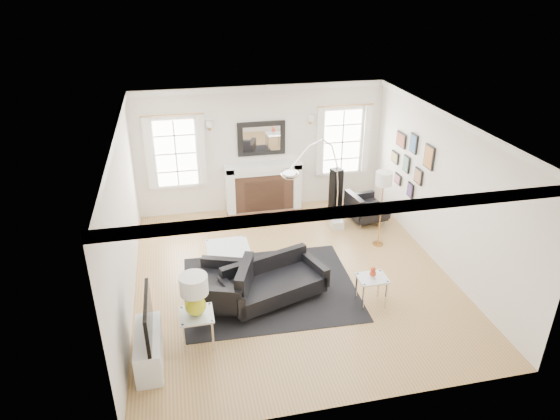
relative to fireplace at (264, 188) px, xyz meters
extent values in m
plane|color=olive|center=(0.00, -2.79, -0.54)|extent=(6.00, 6.00, 0.00)
cube|color=silver|center=(0.00, 0.21, 0.86)|extent=(5.50, 0.04, 2.80)
cube|color=silver|center=(0.00, -5.79, 0.86)|extent=(5.50, 0.04, 2.80)
cube|color=silver|center=(-2.75, -2.79, 0.86)|extent=(0.04, 6.00, 2.80)
cube|color=silver|center=(2.75, -2.79, 0.86)|extent=(0.04, 6.00, 2.80)
cube|color=white|center=(0.00, -2.79, 2.26)|extent=(5.50, 6.00, 0.02)
cube|color=white|center=(0.00, -2.79, 2.20)|extent=(5.50, 6.00, 0.12)
cube|color=white|center=(-0.75, 0.01, 0.01)|extent=(0.18, 0.38, 1.10)
cube|color=white|center=(0.75, 0.01, 0.01)|extent=(0.18, 0.38, 1.10)
cube|color=white|center=(0.00, 0.01, 0.51)|extent=(1.70, 0.38, 0.12)
cube|color=white|center=(0.00, 0.01, 0.41)|extent=(1.50, 0.34, 0.10)
cube|color=brown|center=(0.00, 0.03, -0.09)|extent=(1.30, 0.30, 0.90)
cube|color=black|center=(0.00, -0.07, -0.16)|extent=(0.90, 0.10, 0.76)
cube|color=brown|center=(0.00, -0.24, -0.52)|extent=(1.70, 0.50, 0.04)
cube|color=black|center=(0.00, 0.17, 1.11)|extent=(1.05, 0.06, 0.75)
cube|color=white|center=(0.00, 0.13, 1.11)|extent=(0.82, 0.02, 0.55)
cube|color=white|center=(-1.85, 0.18, 0.91)|extent=(1.00, 0.05, 1.60)
cube|color=white|center=(-1.85, 0.15, 0.91)|extent=(0.84, 0.02, 1.44)
cube|color=white|center=(-2.40, 0.08, 0.96)|extent=(0.14, 0.05, 1.55)
cube|color=white|center=(-1.30, 0.08, 0.96)|extent=(0.14, 0.05, 1.55)
cube|color=white|center=(1.85, 0.18, 0.91)|extent=(1.00, 0.05, 1.60)
cube|color=white|center=(1.85, 0.15, 0.91)|extent=(0.84, 0.02, 1.44)
cube|color=white|center=(1.30, 0.08, 0.96)|extent=(0.14, 0.05, 1.55)
cube|color=white|center=(2.40, 0.08, 0.96)|extent=(0.14, 0.05, 1.55)
cube|color=black|center=(2.72, -2.19, 1.31)|extent=(0.03, 0.34, 0.44)
cube|color=#B26B2F|center=(2.70, -2.19, 1.31)|extent=(0.01, 0.29, 0.39)
cube|color=black|center=(2.72, -1.54, 1.36)|extent=(0.03, 0.28, 0.38)
cube|color=#335D8E|center=(2.70, -1.54, 1.36)|extent=(0.01, 0.23, 0.33)
cube|color=black|center=(2.72, -0.99, 1.26)|extent=(0.03, 0.40, 0.30)
cube|color=brown|center=(2.70, -0.99, 1.26)|extent=(0.01, 0.35, 0.25)
cube|color=black|center=(2.72, -1.89, 0.81)|extent=(0.03, 0.30, 0.30)
cube|color=#9F6B48|center=(2.70, -1.89, 0.81)|extent=(0.01, 0.25, 0.25)
cube|color=black|center=(2.72, -1.34, 0.86)|extent=(0.03, 0.26, 0.34)
cube|color=#51876A|center=(2.70, -1.34, 0.86)|extent=(0.01, 0.21, 0.29)
cube|color=black|center=(2.72, -0.79, 0.81)|extent=(0.03, 0.32, 0.24)
cube|color=#A68E47|center=(2.70, -0.79, 0.81)|extent=(0.01, 0.27, 0.19)
cube|color=black|center=(2.72, -1.64, 0.41)|extent=(0.03, 0.24, 0.30)
cube|color=#4C3469|center=(2.70, -1.64, 0.41)|extent=(0.01, 0.19, 0.25)
cube|color=black|center=(2.72, -1.04, 0.41)|extent=(0.03, 0.28, 0.22)
cube|color=#9F5D66|center=(2.70, -1.04, 0.41)|extent=(0.01, 0.23, 0.17)
cube|color=white|center=(-2.45, -4.49, -0.29)|extent=(0.35, 1.00, 0.50)
cube|color=black|center=(-2.40, -4.49, 0.26)|extent=(0.05, 1.00, 0.58)
cube|color=black|center=(-0.47, -3.06, -0.54)|extent=(2.99, 2.52, 0.01)
cube|color=black|center=(-0.45, -3.41, -0.29)|extent=(1.76, 1.23, 0.27)
cube|color=black|center=(-0.56, -3.08, -0.10)|extent=(1.56, 0.63, 0.45)
cube|color=black|center=(-1.20, -3.65, -0.19)|extent=(0.36, 0.76, 0.34)
cube|color=black|center=(0.29, -3.16, -0.19)|extent=(0.36, 0.76, 0.34)
cube|color=black|center=(-1.32, -3.39, -0.24)|extent=(1.11, 1.11, 0.33)
cube|color=black|center=(-0.96, -3.52, 0.00)|extent=(0.43, 0.87, 0.54)
cube|color=black|center=(-1.18, -2.98, -0.11)|extent=(0.86, 0.41, 0.41)
cube|color=black|center=(-1.47, -3.80, -0.11)|extent=(0.86, 0.41, 0.41)
cube|color=black|center=(2.08, -1.01, -0.29)|extent=(0.80, 0.80, 0.27)
cube|color=black|center=(1.77, -1.06, -0.10)|extent=(0.22, 0.72, 0.44)
cube|color=black|center=(2.13, -1.36, -0.19)|extent=(0.72, 0.20, 0.34)
cube|color=black|center=(2.03, -0.66, -0.19)|extent=(0.72, 0.20, 0.34)
cube|color=silver|center=(-1.07, -2.12, -0.20)|extent=(0.78, 0.78, 0.02)
cylinder|color=silver|center=(-1.42, -2.47, -0.37)|extent=(0.04, 0.04, 0.35)
cylinder|color=silver|center=(-0.72, -2.47, -0.37)|extent=(0.04, 0.04, 0.35)
cylinder|color=silver|center=(-1.42, -1.77, -0.37)|extent=(0.04, 0.04, 0.35)
cylinder|color=silver|center=(-0.72, -1.77, -0.37)|extent=(0.04, 0.04, 0.35)
cube|color=silver|center=(-1.76, -4.22, -0.02)|extent=(0.48, 0.48, 0.02)
cylinder|color=silver|center=(-1.97, -4.42, -0.28)|extent=(0.04, 0.04, 0.53)
cylinder|color=silver|center=(-1.56, -4.42, -0.28)|extent=(0.04, 0.04, 0.53)
cylinder|color=silver|center=(-1.97, -4.02, -0.28)|extent=(0.04, 0.04, 0.53)
cylinder|color=silver|center=(-1.56, -4.02, -0.28)|extent=(0.04, 0.04, 0.53)
cube|color=silver|center=(1.06, -3.85, -0.04)|extent=(0.47, 0.39, 0.02)
cylinder|color=silver|center=(0.87, -4.01, -0.28)|extent=(0.04, 0.04, 0.52)
cylinder|color=silver|center=(1.26, -4.01, -0.28)|extent=(0.04, 0.04, 0.52)
cylinder|color=silver|center=(0.87, -3.69, -0.28)|extent=(0.04, 0.04, 0.52)
cylinder|color=silver|center=(1.26, -3.69, -0.28)|extent=(0.04, 0.04, 0.52)
sphere|color=#CFCF19|center=(-1.76, -4.22, 0.14)|extent=(0.30, 0.30, 0.30)
cylinder|color=#CFCF19|center=(-1.76, -4.22, 0.29)|extent=(0.04, 0.04, 0.12)
cylinder|color=white|center=(-1.76, -4.22, 0.49)|extent=(0.40, 0.40, 0.28)
sphere|color=#BC3918|center=(1.06, -3.85, 0.05)|extent=(0.11, 0.11, 0.11)
sphere|color=#BC3918|center=(1.06, -3.85, 0.13)|extent=(0.08, 0.08, 0.08)
cube|color=white|center=(1.36, -1.13, -0.45)|extent=(0.23, 0.37, 0.19)
ellipsoid|color=silver|center=(0.06, -2.24, 1.22)|extent=(0.32, 0.32, 0.19)
cylinder|color=#C38843|center=(1.94, -2.04, -0.53)|extent=(0.20, 0.20, 0.03)
cylinder|color=#C38843|center=(1.94, -2.04, 0.15)|extent=(0.02, 0.02, 1.38)
cylinder|color=white|center=(1.94, -2.04, 0.89)|extent=(0.32, 0.32, 0.26)
cube|color=black|center=(1.49, -0.61, 0.01)|extent=(0.27, 0.27, 1.11)
camera|label=1|loc=(-1.81, -10.10, 4.45)|focal=32.00mm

